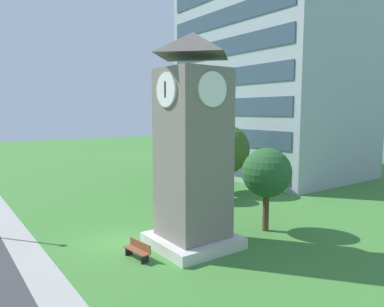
{
  "coord_description": "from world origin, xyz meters",
  "views": [
    {
      "loc": [
        18.73,
        -8.01,
        7.52
      ],
      "look_at": [
        1.47,
        4.39,
        5.03
      ],
      "focal_mm": 33.55,
      "sensor_mm": 36.0,
      "label": 1
    }
  ],
  "objects_px": {
    "tree_streetside": "(191,153)",
    "tree_by_building": "(267,173)",
    "park_bench": "(138,250)",
    "tree_near_tower": "(225,149)",
    "clock_tower": "(193,153)"
  },
  "relations": [
    {
      "from": "tree_streetside",
      "to": "tree_by_building",
      "type": "xyz_separation_m",
      "value": [
        9.4,
        -0.92,
        -0.35
      ]
    },
    {
      "from": "park_bench",
      "to": "tree_streetside",
      "type": "height_order",
      "value": "tree_streetside"
    },
    {
      "from": "tree_streetside",
      "to": "tree_near_tower",
      "type": "relative_size",
      "value": 0.88
    },
    {
      "from": "park_bench",
      "to": "tree_near_tower",
      "type": "distance_m",
      "value": 16.5
    },
    {
      "from": "tree_by_building",
      "to": "clock_tower",
      "type": "bearing_deg",
      "value": -96.52
    },
    {
      "from": "clock_tower",
      "to": "park_bench",
      "type": "bearing_deg",
      "value": -93.46
    },
    {
      "from": "tree_by_building",
      "to": "tree_near_tower",
      "type": "bearing_deg",
      "value": 153.07
    },
    {
      "from": "clock_tower",
      "to": "tree_near_tower",
      "type": "relative_size",
      "value": 1.84
    },
    {
      "from": "park_bench",
      "to": "tree_near_tower",
      "type": "bearing_deg",
      "value": 123.12
    },
    {
      "from": "tree_streetside",
      "to": "park_bench",
      "type": "bearing_deg",
      "value": -47.95
    },
    {
      "from": "clock_tower",
      "to": "tree_streetside",
      "type": "relative_size",
      "value": 2.08
    },
    {
      "from": "park_bench",
      "to": "tree_by_building",
      "type": "xyz_separation_m",
      "value": [
        0.8,
        8.6,
        3.24
      ]
    },
    {
      "from": "clock_tower",
      "to": "tree_by_building",
      "type": "distance_m",
      "value": 5.52
    },
    {
      "from": "tree_streetside",
      "to": "tree_near_tower",
      "type": "xyz_separation_m",
      "value": [
        -0.2,
        3.95,
        0.03
      ]
    },
    {
      "from": "park_bench",
      "to": "tree_streetside",
      "type": "bearing_deg",
      "value": 132.05
    }
  ]
}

